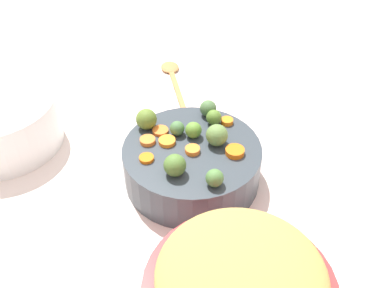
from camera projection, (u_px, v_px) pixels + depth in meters
tabletop at (204, 191)px, 0.91m from camera, size 2.40×2.40×0.02m
serving_bowl_carrots at (192, 164)px, 0.89m from camera, size 0.28×0.28×0.08m
stuffing_mound at (241, 275)px, 0.59m from camera, size 0.23×0.23×0.05m
carrot_slice_0 at (167, 141)px, 0.88m from camera, size 0.05×0.05×0.01m
carrot_slice_1 at (193, 150)px, 0.85m from camera, size 0.04×0.04×0.01m
carrot_slice_2 at (146, 158)px, 0.84m from camera, size 0.03×0.03×0.01m
carrot_slice_3 at (227, 121)px, 0.93m from camera, size 0.03×0.03×0.01m
carrot_slice_4 at (148, 141)px, 0.88m from camera, size 0.04×0.04×0.01m
carrot_slice_5 at (175, 161)px, 0.83m from camera, size 0.03×0.03×0.01m
carrot_slice_6 at (160, 131)px, 0.90m from camera, size 0.04×0.04×0.01m
carrot_slice_7 at (235, 151)px, 0.85m from camera, size 0.05×0.05×0.01m
brussels_sprout_0 at (177, 128)px, 0.89m from camera, size 0.03×0.03×0.03m
brussels_sprout_1 at (215, 178)px, 0.78m from camera, size 0.03×0.03×0.03m
brussels_sprout_2 at (208, 108)px, 0.94m from camera, size 0.04×0.04×0.04m
brussels_sprout_3 at (213, 117)px, 0.92m from camera, size 0.03×0.03×0.03m
brussels_sprout_4 at (146, 119)px, 0.90m from camera, size 0.04×0.04×0.04m
brussels_sprout_5 at (217, 135)px, 0.86m from camera, size 0.04×0.04×0.04m
brussels_sprout_6 at (175, 165)px, 0.80m from camera, size 0.04×0.04×0.04m
brussels_sprout_7 at (193, 130)px, 0.88m from camera, size 0.03×0.03×0.03m
wooden_spoon at (174, 79)px, 1.21m from camera, size 0.31×0.15×0.01m
casserole_dish at (0, 123)px, 0.97m from camera, size 0.26×0.26×0.11m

